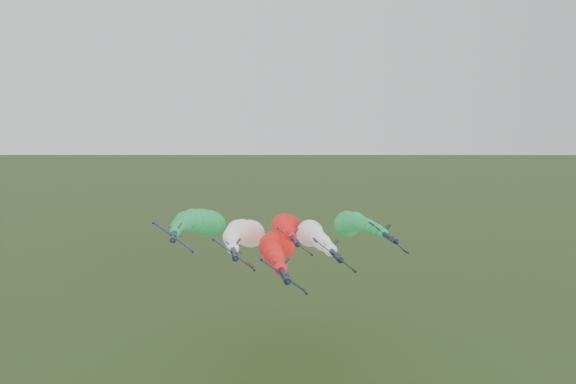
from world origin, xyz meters
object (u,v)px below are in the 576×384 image
at_px(jet_trail, 285,226).
at_px(jet_outer_right, 350,223).
at_px(jet_lead, 276,245).
at_px(jet_inner_right, 311,234).
at_px(jet_outer_left, 202,222).
at_px(jet_inner_left, 244,233).

bearing_deg(jet_trail, jet_outer_right, -29.03).
bearing_deg(jet_trail, jet_lead, -102.69).
relative_size(jet_lead, jet_trail, 1.00).
bearing_deg(jet_lead, jet_inner_right, 37.26).
bearing_deg(jet_outer_right, jet_inner_right, -139.74).
bearing_deg(jet_trail, jet_inner_right, -79.74).
xyz_separation_m(jet_lead, jet_outer_right, (24.25, 19.63, 1.16)).
xyz_separation_m(jet_outer_right, jet_trail, (-17.63, 9.78, -2.23)).
bearing_deg(jet_outer_left, jet_inner_left, -35.08).
xyz_separation_m(jet_inner_left, jet_trail, (13.75, 15.70, -1.60)).
bearing_deg(jet_lead, jet_trail, 77.31).
xyz_separation_m(jet_inner_right, jet_outer_right, (13.75, 11.64, 0.28)).
xyz_separation_m(jet_inner_left, jet_inner_right, (17.63, -5.72, 0.35)).
relative_size(jet_lead, jet_inner_left, 1.00).
bearing_deg(jet_inner_right, jet_lead, -142.74).
bearing_deg(jet_outer_left, jet_outer_right, -2.82).
distance_m(jet_outer_left, jet_trail, 26.55).
bearing_deg(jet_outer_left, jet_lead, -49.51).
relative_size(jet_outer_right, jet_trail, 0.99).
distance_m(jet_inner_left, jet_inner_right, 18.54).
bearing_deg(jet_inner_right, jet_outer_right, 40.26).
distance_m(jet_inner_right, jet_trail, 21.86).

